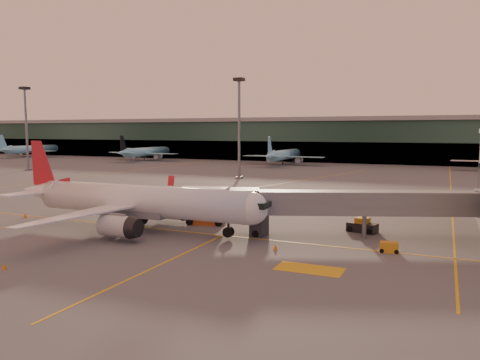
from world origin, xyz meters
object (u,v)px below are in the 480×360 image
at_px(main_airplane, 134,201).
at_px(pushback_tug, 362,226).
at_px(catering_truck, 204,203).
at_px(gpu_cart, 389,247).

xyz_separation_m(main_airplane, pushback_tug, (26.37, 10.11, -2.84)).
xyz_separation_m(main_airplane, catering_truck, (6.34, 6.79, -0.80)).
height_order(catering_truck, pushback_tug, catering_truck).
distance_m(gpu_cart, pushback_tug, 9.59).
relative_size(main_airplane, gpu_cart, 18.60).
relative_size(catering_truck, gpu_cart, 3.45).
relative_size(main_airplane, catering_truck, 5.38).
height_order(catering_truck, gpu_cart, catering_truck).
bearing_deg(catering_truck, main_airplane, -146.82).
height_order(main_airplane, gpu_cart, main_airplane).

